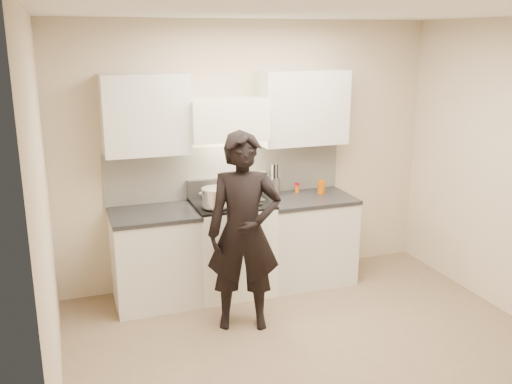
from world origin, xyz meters
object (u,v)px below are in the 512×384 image
wok (246,185)px  utensil_crock (274,185)px  counter_right (307,238)px  person (244,232)px  stove (232,246)px

wok → utensil_crock: 0.34m
counter_right → person: bearing=-141.9°
stove → wok: 0.64m
wok → person: bearing=-109.6°
wok → person: 0.96m
counter_right → utensil_crock: bearing=144.8°
stove → wok: wok is taller
person → counter_right: bearing=55.2°
counter_right → stove: bearing=-180.0°
counter_right → person: size_ratio=0.52×
wok → utensil_crock: (0.34, 0.06, -0.04)m
utensil_crock → person: (-0.65, -0.95, -0.14)m
wok → person: (-0.31, -0.88, -0.18)m
stove → utensil_crock: utensil_crock is taller
wok → person: person is taller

